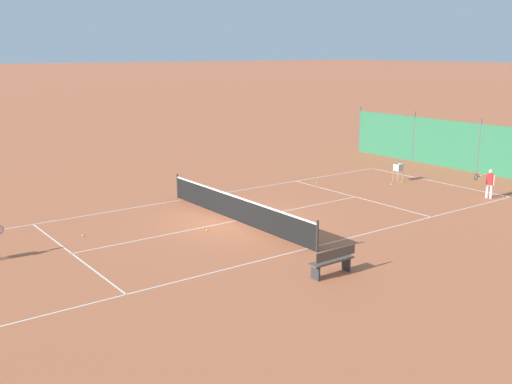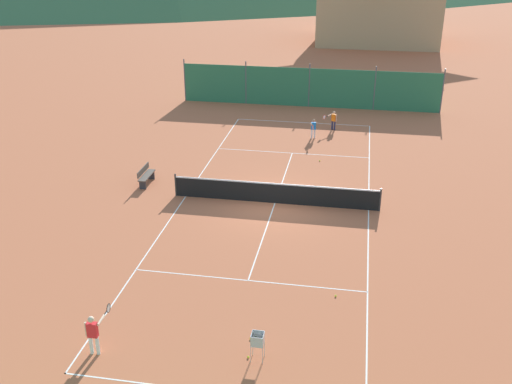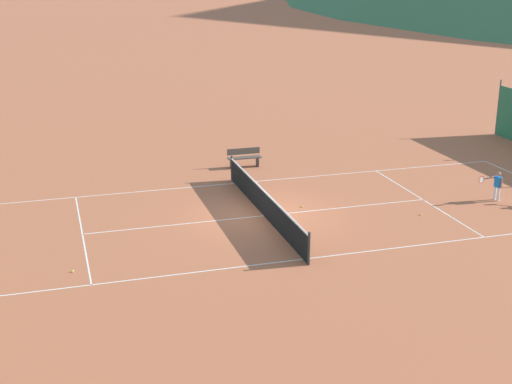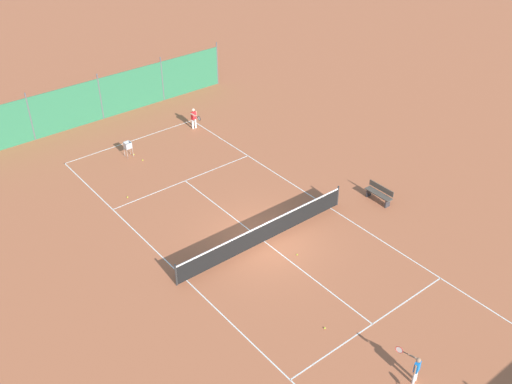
{
  "view_description": "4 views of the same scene",
  "coord_description": "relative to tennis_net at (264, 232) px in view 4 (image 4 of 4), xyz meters",
  "views": [
    {
      "loc": [
        -18.09,
        12.43,
        6.31
      ],
      "look_at": [
        0.42,
        -1.23,
        0.87
      ],
      "focal_mm": 42.0,
      "sensor_mm": 36.0,
      "label": 1
    },
    {
      "loc": [
        3.36,
        -23.77,
        11.37
      ],
      "look_at": [
        -0.65,
        -1.17,
        1.01
      ],
      "focal_mm": 42.0,
      "sensor_mm": 36.0,
      "label": 2
    },
    {
      "loc": [
        23.05,
        -7.17,
        8.75
      ],
      "look_at": [
        0.43,
        -0.43,
        1.07
      ],
      "focal_mm": 50.0,
      "sensor_mm": 36.0,
      "label": 3
    },
    {
      "loc": [
        13.34,
        16.09,
        16.46
      ],
      "look_at": [
        -0.9,
        -1.69,
        1.37
      ],
      "focal_mm": 42.0,
      "sensor_mm": 36.0,
      "label": 4
    }
  ],
  "objects": [
    {
      "name": "ground_plane",
      "position": [
        0.0,
        0.0,
        -0.5
      ],
      "size": [
        600.0,
        600.0,
        0.0
      ],
      "primitive_type": "plane",
      "color": "#B7603D"
    },
    {
      "name": "court_line_markings",
      "position": [
        0.0,
        0.0,
        -0.5
      ],
      "size": [
        8.25,
        23.85,
        0.01
      ],
      "color": "white",
      "rests_on": "ground"
    },
    {
      "name": "tennis_net",
      "position": [
        0.0,
        0.0,
        0.0
      ],
      "size": [
        9.18,
        0.08,
        1.06
      ],
      "color": "#2D2D2D",
      "rests_on": "ground"
    },
    {
      "name": "windscreen_fence_near",
      "position": [
        -0.0,
        -15.5,
        0.81
      ],
      "size": [
        17.28,
        0.08,
        2.9
      ],
      "color": "#2D754C",
      "rests_on": "ground"
    },
    {
      "name": "player_near_service",
      "position": [
        0.88,
        9.0,
        0.17
      ],
      "size": [
        0.38,
        1.0,
        1.14
      ],
      "color": "white",
      "rests_on": "ground"
    },
    {
      "name": "player_far_service",
      "position": [
        -3.62,
        -10.92,
        0.25
      ],
      "size": [
        0.44,
        1.06,
        1.29
      ],
      "color": "white",
      "rests_on": "ground"
    },
    {
      "name": "tennis_ball_far_corner",
      "position": [
        -0.5,
        1.64,
        -0.47
      ],
      "size": [
        0.07,
        0.07,
        0.07
      ],
      "primitive_type": "sphere",
      "color": "#CCE033",
      "rests_on": "ground"
    },
    {
      "name": "tennis_ball_near_corner",
      "position": [
        3.05,
        -6.86,
        -0.47
      ],
      "size": [
        0.07,
        0.07,
        0.07
      ],
      "primitive_type": "sphere",
      "color": "#CCE033",
      "rests_on": "ground"
    },
    {
      "name": "tennis_ball_by_net_right",
      "position": [
        0.67,
        -9.55,
        -0.47
      ],
      "size": [
        0.07,
        0.07,
        0.07
      ],
      "primitive_type": "sphere",
      "color": "#CCE033",
      "rests_on": "ground"
    },
    {
      "name": "tennis_ball_mid_court",
      "position": [
        0.76,
        -10.39,
        -0.47
      ],
      "size": [
        0.07,
        0.07,
        0.07
      ],
      "primitive_type": "sphere",
      "color": "#CCE033",
      "rests_on": "ground"
    },
    {
      "name": "tennis_ball_alley_right",
      "position": [
        1.56,
        5.45,
        -0.47
      ],
      "size": [
        0.07,
        0.07,
        0.07
      ],
      "primitive_type": "sphere",
      "color": "#CCE033",
      "rests_on": "ground"
    },
    {
      "name": "ball_hopper",
      "position": [
        1.03,
        -10.4,
        0.15
      ],
      "size": [
        0.36,
        0.36,
        0.89
      ],
      "color": "#B7B7BC",
      "rests_on": "ground"
    },
    {
      "name": "courtside_bench",
      "position": [
        -6.34,
        1.04,
        -0.05
      ],
      "size": [
        0.36,
        1.5,
        0.84
      ],
      "color": "#51473D",
      "rests_on": "ground"
    }
  ]
}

